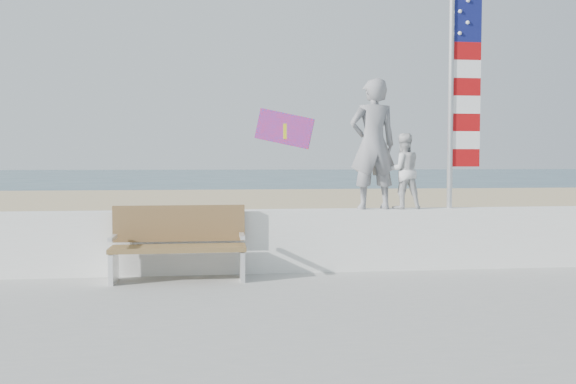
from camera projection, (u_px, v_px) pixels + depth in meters
name	position (u px, v px, depth m)	size (l,w,h in m)	color
ground	(289.00, 319.00, 6.90)	(220.00, 220.00, 0.00)	#2B4857
sand	(248.00, 228.00, 15.82)	(90.00, 40.00, 0.08)	tan
seawall	(273.00, 241.00, 8.85)	(30.00, 0.35, 0.90)	white
adult	(373.00, 144.00, 8.95)	(0.70, 0.46, 1.91)	gray
child	(403.00, 171.00, 9.03)	(0.55, 0.42, 1.12)	silver
bench	(179.00, 242.00, 8.24)	(1.80, 0.57, 1.00)	olive
flag	(459.00, 80.00, 9.06)	(0.50, 0.08, 3.50)	silver
parafoil_kite	(286.00, 129.00, 11.12)	(1.12, 0.47, 0.75)	red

